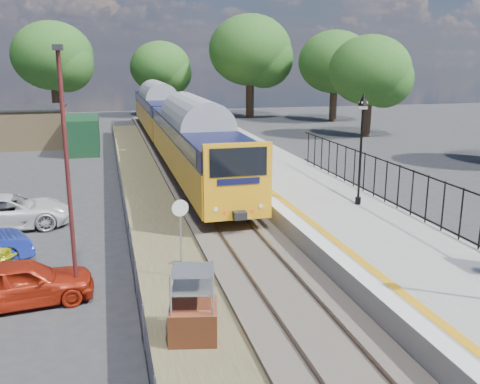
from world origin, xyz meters
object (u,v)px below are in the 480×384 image
object	(u,v)px
victorian_lamp_north	(362,123)
carpark_lamp	(67,163)
car_red	(22,283)
speed_sign	(180,226)
car_white	(8,212)
brick_plinth	(193,306)
train	(172,121)

from	to	relation	value
victorian_lamp_north	carpark_lamp	xyz separation A→B (m)	(-11.19, -4.79, -0.20)
victorian_lamp_north	car_red	size ratio (longest dim) A/B	1.16
car_red	victorian_lamp_north	bearing A→B (deg)	-77.68
speed_sign	car_white	distance (m)	9.44
victorian_lamp_north	car_white	size ratio (longest dim) A/B	0.91
brick_plinth	speed_sign	distance (m)	3.92
train	speed_sign	world-z (taller)	train
train	brick_plinth	bearing A→B (deg)	-96.10
speed_sign	carpark_lamp	distance (m)	4.01
carpark_lamp	car_white	xyz separation A→B (m)	(-3.02, 7.89, -3.39)
victorian_lamp_north	train	world-z (taller)	victorian_lamp_north
speed_sign	car_white	size ratio (longest dim) A/B	0.52
train	car_red	bearing A→B (deg)	-106.67
speed_sign	carpark_lamp	size ratio (longest dim) A/B	0.37
victorian_lamp_north	train	distance (m)	20.78
victorian_lamp_north	carpark_lamp	world-z (taller)	carpark_lamp
brick_plinth	speed_sign	xyz separation A→B (m)	(0.24, 3.81, 0.86)
car_white	brick_plinth	bearing A→B (deg)	-156.08
victorian_lamp_north	brick_plinth	bearing A→B (deg)	-136.80
speed_sign	car_white	world-z (taller)	speed_sign
brick_plinth	car_red	distance (m)	5.41
speed_sign	car_red	distance (m)	4.83
brick_plinth	carpark_lamp	distance (m)	5.24
train	car_white	world-z (taller)	train
train	carpark_lamp	world-z (taller)	carpark_lamp
train	carpark_lamp	xyz separation A→B (m)	(-5.89, -24.79, 1.75)
brick_plinth	speed_sign	size ratio (longest dim) A/B	0.72
carpark_lamp	car_red	distance (m)	3.73
brick_plinth	car_white	bearing A→B (deg)	118.65
brick_plinth	car_red	xyz separation A→B (m)	(-4.41, 3.12, -0.24)
train	brick_plinth	size ratio (longest dim) A/B	21.43
train	car_red	size ratio (longest dim) A/B	10.32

